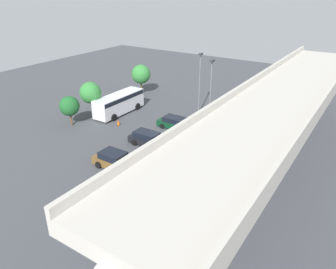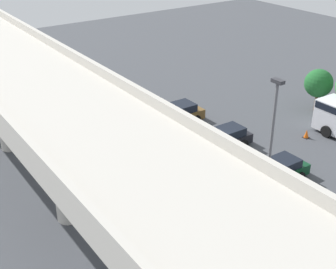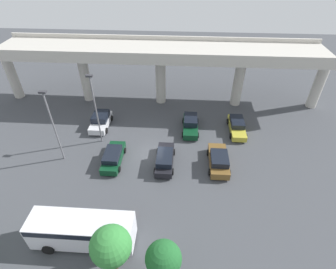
% 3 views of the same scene
% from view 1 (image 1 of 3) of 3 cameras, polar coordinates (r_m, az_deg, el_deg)
% --- Properties ---
extents(ground_plane, '(91.60, 91.60, 0.00)m').
position_cam_1_polar(ground_plane, '(36.73, -0.14, -1.53)').
color(ground_plane, '#424449').
extents(highway_overpass, '(44.13, 6.83, 8.40)m').
position_cam_1_polar(highway_overpass, '(29.80, 19.06, 4.52)').
color(highway_overpass, '#BCB7AD').
rests_on(highway_overpass, ground_plane).
extents(parked_car_0, '(2.25, 4.41, 1.69)m').
position_cam_1_polar(parked_car_0, '(40.05, 11.55, 1.53)').
color(parked_car_0, silver).
rests_on(parked_car_0, ground_plane).
extents(parked_car_1, '(2.02, 4.74, 1.46)m').
position_cam_1_polar(parked_car_1, '(40.16, 1.37, 1.97)').
color(parked_car_1, '#0C381E').
rests_on(parked_car_1, ground_plane).
extents(parked_car_2, '(2.01, 4.86, 1.55)m').
position_cam_1_polar(parked_car_2, '(36.01, -3.36, -0.84)').
color(parked_car_2, black).
rests_on(parked_car_2, ground_plane).
extents(parked_car_3, '(2.02, 4.81, 1.63)m').
position_cam_1_polar(parked_car_3, '(30.85, 3.34, -5.51)').
color(parked_car_3, '#0C381E').
rests_on(parked_car_3, ground_plane).
extents(parked_car_4, '(2.17, 4.79, 1.62)m').
position_cam_1_polar(parked_car_4, '(32.07, -9.12, -4.55)').
color(parked_car_4, brown).
rests_on(parked_car_4, ground_plane).
extents(parked_car_5, '(1.97, 4.90, 1.48)m').
position_cam_1_polar(parked_car_5, '(26.81, -2.77, -10.87)').
color(parked_car_5, gold).
rests_on(parked_car_5, ground_plane).
extents(shuttle_bus, '(8.01, 2.62, 2.69)m').
position_cam_1_polar(shuttle_bus, '(45.15, -8.52, 5.59)').
color(shuttle_bus, silver).
rests_on(shuttle_bus, ground_plane).
extents(lamp_post_near_aisle, '(0.70, 0.35, 8.30)m').
position_cam_1_polar(lamp_post_near_aisle, '(43.30, 5.53, 9.40)').
color(lamp_post_near_aisle, slate).
rests_on(lamp_post_near_aisle, ground_plane).
extents(lamp_post_mid_lot, '(0.70, 0.35, 8.47)m').
position_cam_1_polar(lamp_post_mid_lot, '(39.00, 7.43, 7.67)').
color(lamp_post_mid_lot, slate).
rests_on(lamp_post_mid_lot, ground_plane).
extents(tree_front_left, '(2.99, 2.99, 4.79)m').
position_cam_1_polar(tree_front_left, '(52.42, -4.72, 10.41)').
color(tree_front_left, brown).
rests_on(tree_front_left, ground_plane).
extents(tree_front_right, '(2.81, 2.81, 4.78)m').
position_cam_1_polar(tree_front_right, '(44.02, -13.35, 7.08)').
color(tree_front_right, brown).
rests_on(tree_front_right, ground_plane).
extents(tree_front_far_right, '(2.48, 2.48, 3.80)m').
position_cam_1_polar(tree_front_far_right, '(42.25, -16.79, 4.76)').
color(tree_front_far_right, brown).
rests_on(tree_front_far_right, ground_plane).
extents(traffic_cone, '(0.44, 0.44, 0.70)m').
position_cam_1_polar(traffic_cone, '(41.74, -8.66, 2.04)').
color(traffic_cone, black).
rests_on(traffic_cone, ground_plane).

